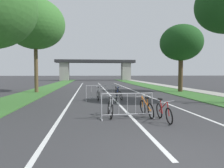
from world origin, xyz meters
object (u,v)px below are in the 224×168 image
Objects in this scene: bicycle_white_3 at (98,95)px; bicycle_silver_0 at (110,108)px; crowd_barrier_second at (102,93)px; crowd_barrier_nearest at (127,106)px; tree_right_pine_near at (181,43)px; bicycle_orange_2 at (146,108)px; bicycle_blue_5 at (117,96)px; bicycle_red_4 at (164,112)px; tree_left_oak_near at (35,24)px; bicycle_black_1 at (119,94)px.

bicycle_silver_0 is at bearing 90.50° from bicycle_white_3.
crowd_barrier_nearest is at bearing -82.88° from crowd_barrier_second.
bicycle_orange_2 is at bearing -122.02° from tree_right_pine_near.
tree_right_pine_near reaches higher than crowd_barrier_second.
bicycle_blue_5 is (-7.23, -6.01, -4.44)m from tree_right_pine_near.
tree_right_pine_near is 10.76m from bicycle_white_3.
bicycle_white_3 is at bearing 98.93° from crowd_barrier_nearest.
crowd_barrier_nearest is at bearing -23.34° from bicycle_red_4.
crowd_barrier_second is at bearing -47.20° from tree_left_oak_near.
bicycle_red_4 is at bearing 151.38° from bicycle_silver_0.
tree_left_oak_near is at bearing 132.80° from crowd_barrier_second.
bicycle_white_3 is (-1.46, -0.11, -0.01)m from bicycle_black_1.
crowd_barrier_nearest is at bearing -161.01° from bicycle_orange_2.
tree_right_pine_near is 10.40m from bicycle_blue_5.
bicycle_orange_2 is 1.04m from bicycle_red_4.
bicycle_silver_0 is at bearing 172.89° from bicycle_orange_2.
bicycle_blue_5 is at bearing 94.71° from bicycle_orange_2.
crowd_barrier_second is at bearing -71.32° from bicycle_red_4.
bicycle_silver_0 is (-0.65, 0.48, -0.17)m from crowd_barrier_nearest.
bicycle_black_1 is 1.46m from bicycle_white_3.
crowd_barrier_second is at bearing 97.12° from crowd_barrier_nearest.
tree_right_pine_near is 10.73m from crowd_barrier_second.
tree_right_pine_near reaches higher than bicycle_white_3.
tree_left_oak_near is 14.70m from crowd_barrier_nearest.
bicycle_orange_2 is (0.91, 0.38, -0.16)m from crowd_barrier_nearest.
bicycle_black_1 is at bearing -144.76° from tree_right_pine_near.
tree_left_oak_near is at bearing 119.63° from bicycle_orange_2.
tree_right_pine_near is 3.02× the size of crowd_barrier_nearest.
bicycle_white_3 reaches higher than bicycle_orange_2.
bicycle_red_4 is 0.93× the size of bicycle_blue_5.
crowd_barrier_nearest reaches higher than bicycle_white_3.
bicycle_blue_5 is (1.18, -0.99, 0.03)m from bicycle_white_3.
crowd_barrier_second is 1.33× the size of bicycle_orange_2.
bicycle_orange_2 is 5.80m from bicycle_white_3.
bicycle_red_4 is (2.00, -6.01, -0.17)m from crowd_barrier_second.
tree_left_oak_near is 4.05× the size of crowd_barrier_second.
tree_left_oak_near reaches higher than crowd_barrier_second.
bicycle_white_3 is at bearing -149.18° from tree_right_pine_near.
crowd_barrier_second reaches higher than bicycle_white_3.
bicycle_blue_5 is at bearing -102.00° from bicycle_silver_0.
bicycle_red_4 is (-6.17, -11.47, -4.48)m from tree_right_pine_near.
bicycle_red_4 is at bearing -90.88° from bicycle_black_1.
bicycle_blue_5 is at bearing -30.35° from crowd_barrier_second.
bicycle_blue_5 is (-0.28, -1.10, 0.02)m from bicycle_black_1.
bicycle_orange_2 is 1.00× the size of bicycle_red_4.
crowd_barrier_second reaches higher than bicycle_silver_0.
bicycle_black_1 is 5.62m from bicycle_orange_2.
bicycle_silver_0 is 2.23m from bicycle_red_4.
crowd_barrier_second is 4.96m from bicycle_silver_0.
bicycle_orange_2 is at bearing -56.80° from tree_left_oak_near.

